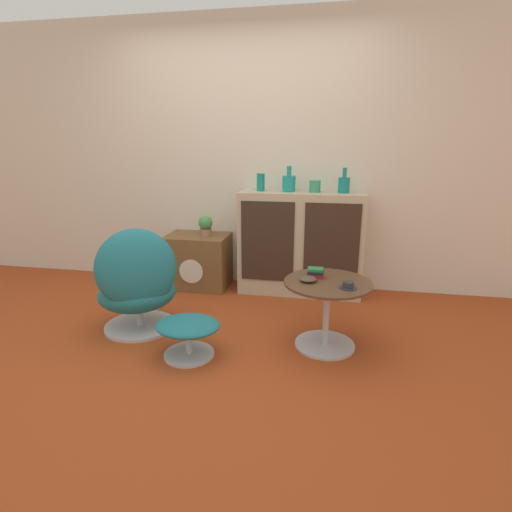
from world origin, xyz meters
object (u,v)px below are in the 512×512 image
(sideboard, at_px, (300,243))
(vase_rightmost, at_px, (344,184))
(vase_inner_right, at_px, (315,186))
(bowl, at_px, (308,279))
(tv_console, at_px, (198,261))
(ottoman, at_px, (188,330))
(teacup, at_px, (348,286))
(egg_chair, at_px, (137,283))
(vase_inner_left, at_px, (289,183))
(book_stack, at_px, (316,273))
(vase_leftmost, at_px, (261,182))
(coffee_table, at_px, (327,306))
(potted_plant, at_px, (206,225))

(sideboard, bearing_deg, vase_rightmost, 0.59)
(vase_inner_right, bearing_deg, bowl, -88.65)
(tv_console, distance_m, ottoman, 1.42)
(vase_inner_right, distance_m, teacup, 1.33)
(egg_chair, distance_m, vase_inner_left, 1.65)
(tv_console, bearing_deg, book_stack, -38.17)
(tv_console, xyz_separation_m, teacup, (1.45, -1.15, 0.25))
(vase_leftmost, height_order, book_stack, vase_leftmost)
(vase_inner_right, height_order, teacup, vase_inner_right)
(coffee_table, xyz_separation_m, vase_inner_left, (-0.41, 1.08, 0.76))
(vase_inner_right, relative_size, book_stack, 0.94)
(book_stack, xyz_separation_m, bowl, (-0.05, -0.11, -0.01))
(ottoman, bearing_deg, vase_leftmost, 79.54)
(ottoman, height_order, vase_inner_right, vase_inner_right)
(vase_inner_right, bearing_deg, egg_chair, -139.66)
(vase_rightmost, xyz_separation_m, potted_plant, (-1.32, -0.03, -0.42))
(sideboard, distance_m, tv_console, 1.06)
(vase_inner_left, xyz_separation_m, vase_inner_right, (0.24, 0.00, -0.03))
(tv_console, xyz_separation_m, vase_inner_right, (1.15, 0.03, 0.78))
(ottoman, bearing_deg, bowl, 20.47)
(ottoman, distance_m, potted_plant, 1.47)
(egg_chair, relative_size, vase_leftmost, 5.17)
(coffee_table, height_order, vase_inner_left, vase_inner_left)
(vase_leftmost, bearing_deg, vase_rightmost, 0.00)
(potted_plant, bearing_deg, tv_console, -179.45)
(ottoman, relative_size, potted_plant, 2.23)
(sideboard, xyz_separation_m, vase_rightmost, (0.38, 0.00, 0.57))
(coffee_table, xyz_separation_m, potted_plant, (-1.22, 1.05, 0.33))
(sideboard, distance_m, vase_leftmost, 0.70)
(egg_chair, height_order, vase_leftmost, vase_leftmost)
(tv_console, distance_m, bowl, 1.61)
(ottoman, xyz_separation_m, vase_inner_left, (0.52, 1.39, 0.88))
(potted_plant, distance_m, book_stack, 1.49)
(vase_inner_left, height_order, book_stack, vase_inner_left)
(sideboard, bearing_deg, bowl, -82.61)
(book_stack, bearing_deg, sideboard, 100.79)
(egg_chair, relative_size, vase_inner_right, 7.74)
(vase_rightmost, relative_size, book_stack, 1.94)
(sideboard, height_order, vase_rightmost, vase_rightmost)
(sideboard, xyz_separation_m, teacup, (0.41, -1.18, 0.02))
(coffee_table, relative_size, vase_inner_left, 2.62)
(teacup, bearing_deg, coffee_table, 141.91)
(vase_inner_left, height_order, vase_inner_right, vase_inner_left)
(potted_plant, bearing_deg, coffee_table, -40.58)
(ottoman, xyz_separation_m, book_stack, (0.84, 0.40, 0.34))
(sideboard, xyz_separation_m, vase_leftmost, (-0.39, 0.00, 0.58))
(potted_plant, height_order, bowl, potted_plant)
(vase_rightmost, bearing_deg, bowl, -102.14)
(ottoman, xyz_separation_m, coffee_table, (0.93, 0.32, 0.12))
(egg_chair, bearing_deg, tv_console, 83.00)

